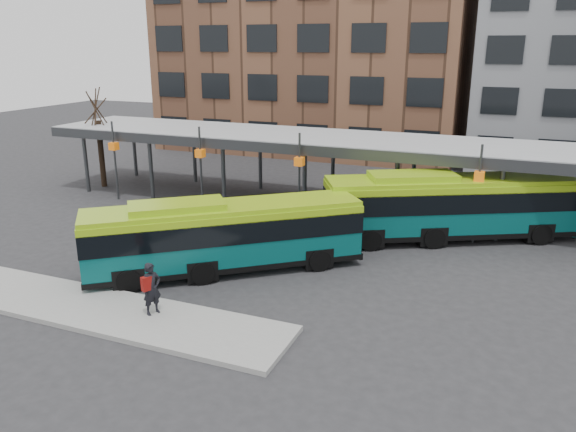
{
  "coord_description": "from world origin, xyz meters",
  "views": [
    {
      "loc": [
        7.45,
        -17.29,
        9.23
      ],
      "look_at": [
        -1.71,
        4.99,
        1.8
      ],
      "focal_mm": 35.0,
      "sensor_mm": 36.0,
      "label": 1
    }
  ],
  "objects_px": {
    "bus_front": "(224,234)",
    "pedestrian": "(152,288)",
    "tree": "(101,150)",
    "bus_rear": "(450,205)"
  },
  "relations": [
    {
      "from": "tree",
      "to": "bus_rear",
      "type": "xyz_separation_m",
      "value": [
        22.8,
        -2.14,
        -0.68
      ]
    },
    {
      "from": "bus_front",
      "to": "pedestrian",
      "type": "xyz_separation_m",
      "value": [
        -0.26,
        -4.75,
        -0.51
      ]
    },
    {
      "from": "bus_front",
      "to": "bus_rear",
      "type": "xyz_separation_m",
      "value": [
        8.22,
        7.75,
        0.11
      ]
    },
    {
      "from": "bus_front",
      "to": "pedestrian",
      "type": "relative_size",
      "value": 5.56
    },
    {
      "from": "tree",
      "to": "pedestrian",
      "type": "relative_size",
      "value": 2.99
    },
    {
      "from": "tree",
      "to": "pedestrian",
      "type": "bearing_deg",
      "value": -45.64
    },
    {
      "from": "bus_front",
      "to": "bus_rear",
      "type": "height_order",
      "value": "bus_rear"
    },
    {
      "from": "tree",
      "to": "pedestrian",
      "type": "distance_m",
      "value": 20.53
    },
    {
      "from": "bus_front",
      "to": "pedestrian",
      "type": "bearing_deg",
      "value": -131.87
    },
    {
      "from": "bus_front",
      "to": "pedestrian",
      "type": "height_order",
      "value": "bus_front"
    }
  ]
}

